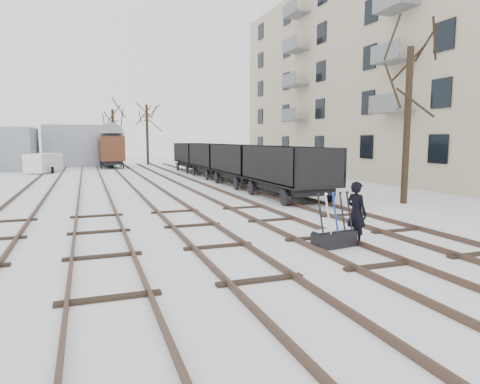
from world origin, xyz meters
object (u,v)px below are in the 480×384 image
object	(u,v)px
freight_wagon_a	(288,179)
panel_van	(43,163)
ground_frame	(334,237)
worker	(356,213)
box_van_wagon	(111,148)

from	to	relation	value
freight_wagon_a	panel_van	size ratio (longest dim) A/B	1.50
ground_frame	panel_van	size ratio (longest dim) A/B	0.36
worker	box_van_wagon	xyz separation A→B (m)	(-4.57, 35.51, 1.19)
freight_wagon_a	panel_van	xyz separation A→B (m)	(-12.81, 22.02, -0.10)
ground_frame	box_van_wagon	world-z (taller)	box_van_wagon
ground_frame	worker	xyz separation A→B (m)	(0.75, 0.10, 0.61)
worker	panel_van	world-z (taller)	worker
freight_wagon_a	box_van_wagon	bearing A→B (deg)	104.47
ground_frame	freight_wagon_a	size ratio (longest dim) A/B	0.24
freight_wagon_a	worker	bearing A→B (deg)	-104.30
ground_frame	freight_wagon_a	bearing A→B (deg)	62.85
box_van_wagon	panel_van	distance (m)	7.59
box_van_wagon	worker	bearing A→B (deg)	-84.85
worker	ground_frame	bearing A→B (deg)	81.09
panel_van	box_van_wagon	bearing A→B (deg)	59.13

